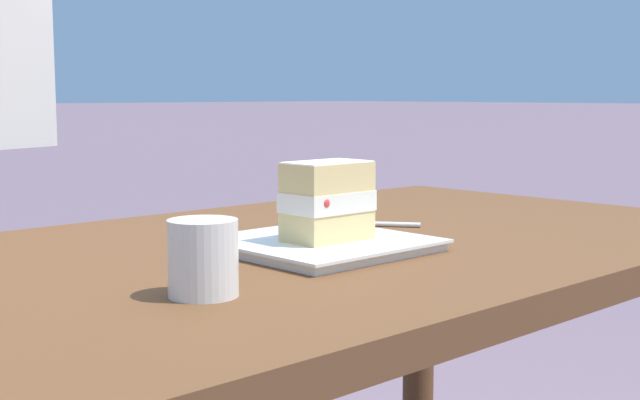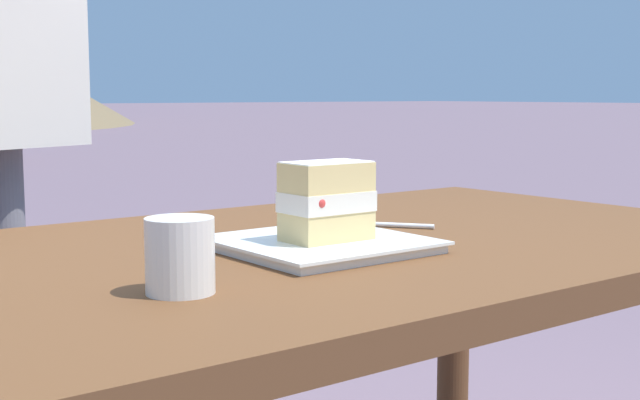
% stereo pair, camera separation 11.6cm
% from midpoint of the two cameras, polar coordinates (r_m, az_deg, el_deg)
% --- Properties ---
extents(patio_table, '(1.33, 0.80, 0.72)m').
position_cam_midpoint_polar(patio_table, '(1.28, 3.70, -7.26)').
color(patio_table, brown).
rests_on(patio_table, ground).
extents(dessert_plate, '(0.25, 0.25, 0.02)m').
position_cam_midpoint_polar(dessert_plate, '(1.17, 2.84, -2.95)').
color(dessert_plate, white).
rests_on(dessert_plate, patio_table).
extents(cake_slice, '(0.12, 0.08, 0.11)m').
position_cam_midpoint_polar(cake_slice, '(1.15, 3.31, -0.08)').
color(cake_slice, '#E0C17A').
rests_on(cake_slice, dessert_plate).
extents(dessert_fork, '(0.11, 0.15, 0.01)m').
position_cam_midpoint_polar(dessert_fork, '(1.39, 5.90, -1.61)').
color(dessert_fork, silver).
rests_on(dessert_fork, patio_table).
extents(coffee_cup, '(0.07, 0.07, 0.08)m').
position_cam_midpoint_polar(coffee_cup, '(0.92, -5.62, -3.61)').
color(coffee_cup, silver).
rests_on(coffee_cup, patio_table).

